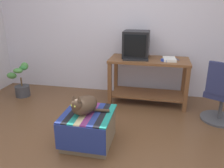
# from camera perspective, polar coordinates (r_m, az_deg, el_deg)

# --- Properties ---
(ground_plane) EXTENTS (14.00, 14.00, 0.00)m
(ground_plane) POSITION_cam_1_polar(r_m,az_deg,el_deg) (2.70, -5.29, -17.08)
(ground_plane) COLOR brown
(back_wall) EXTENTS (8.00, 0.10, 2.60)m
(back_wall) POSITION_cam_1_polar(r_m,az_deg,el_deg) (4.18, 2.61, 15.33)
(back_wall) COLOR silver
(back_wall) RESTS_ON ground_plane
(desk) EXTENTS (1.29, 0.61, 0.76)m
(desk) POSITION_cam_1_polar(r_m,az_deg,el_deg) (3.82, 9.11, 2.68)
(desk) COLOR brown
(desk) RESTS_ON ground_plane
(tv_monitor) EXTENTS (0.42, 0.40, 0.44)m
(tv_monitor) POSITION_cam_1_polar(r_m,az_deg,el_deg) (3.80, 6.11, 9.82)
(tv_monitor) COLOR black
(tv_monitor) RESTS_ON desk
(keyboard) EXTENTS (0.41, 0.18, 0.02)m
(keyboard) POSITION_cam_1_polar(r_m,az_deg,el_deg) (3.64, 5.95, 6.16)
(keyboard) COLOR black
(keyboard) RESTS_ON desk
(book) EXTENTS (0.21, 0.28, 0.04)m
(book) POSITION_cam_1_polar(r_m,az_deg,el_deg) (3.71, 14.22, 6.06)
(book) COLOR white
(book) RESTS_ON desk
(ottoman_with_blanket) EXTENTS (0.57, 0.62, 0.40)m
(ottoman_with_blanket) POSITION_cam_1_polar(r_m,az_deg,el_deg) (2.77, -5.94, -10.94)
(ottoman_with_blanket) COLOR #7A664C
(ottoman_with_blanket) RESTS_ON ground_plane
(cat) EXTENTS (0.45, 0.42, 0.27)m
(cat) POSITION_cam_1_polar(r_m,az_deg,el_deg) (2.63, -7.06, -5.26)
(cat) COLOR #473323
(cat) RESTS_ON ottoman_with_blanket
(potted_plant) EXTENTS (0.40, 0.33, 0.61)m
(potted_plant) POSITION_cam_1_polar(r_m,az_deg,el_deg) (4.42, -21.84, 0.12)
(potted_plant) COLOR #3D3D42
(potted_plant) RESTS_ON ground_plane
(office_chair) EXTENTS (0.57, 0.57, 0.89)m
(office_chair) POSITION_cam_1_polar(r_m,az_deg,el_deg) (3.51, 25.86, -2.84)
(office_chair) COLOR #4C4C51
(office_chair) RESTS_ON ground_plane
(stapler) EXTENTS (0.11, 0.09, 0.04)m
(stapler) POSITION_cam_1_polar(r_m,az_deg,el_deg) (3.62, 13.01, 5.80)
(stapler) COLOR #2342B7
(stapler) RESTS_ON desk
(pen) EXTENTS (0.06, 0.13, 0.01)m
(pen) POSITION_cam_1_polar(r_m,az_deg,el_deg) (3.81, 16.10, 5.99)
(pen) COLOR #2351B2
(pen) RESTS_ON desk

